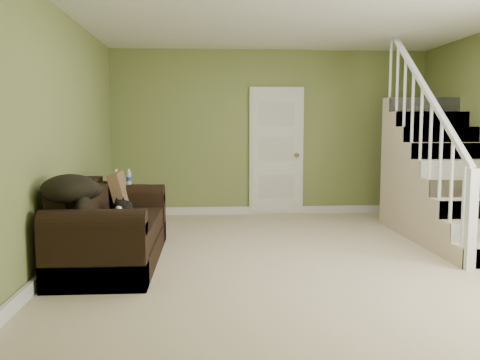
{
  "coord_description": "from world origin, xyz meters",
  "views": [
    {
      "loc": [
        -1.0,
        -5.32,
        1.4
      ],
      "look_at": [
        -0.63,
        0.36,
        0.8
      ],
      "focal_mm": 38.0,
      "sensor_mm": 36.0,
      "label": 1
    }
  ],
  "objects": [
    {
      "name": "side_table",
      "position": [
        -2.11,
        1.42,
        0.31
      ],
      "size": [
        0.57,
        0.57,
        0.85
      ],
      "rotation": [
        0.0,
        0.0,
        -0.12
      ],
      "color": "black",
      "rests_on": "floor"
    },
    {
      "name": "ceiling",
      "position": [
        0.0,
        0.0,
        2.6
      ],
      "size": [
        5.0,
        5.5,
        0.01
      ],
      "primitive_type": "cube",
      "color": "white",
      "rests_on": "wall_back"
    },
    {
      "name": "baseboard_left",
      "position": [
        -2.47,
        0.0,
        0.06
      ],
      "size": [
        0.04,
        5.5,
        0.12
      ],
      "primitive_type": "cube",
      "color": "white",
      "rests_on": "floor"
    },
    {
      "name": "wall_front",
      "position": [
        0.0,
        -2.75,
        1.3
      ],
      "size": [
        5.0,
        0.04,
        2.6
      ],
      "primitive_type": "cube",
      "color": "olive",
      "rests_on": "floor"
    },
    {
      "name": "staircase",
      "position": [
        1.99,
        0.97,
        0.64
      ],
      "size": [
        1.0,
        2.51,
        2.82
      ],
      "color": "#C6B48F",
      "rests_on": "floor"
    },
    {
      "name": "throw_blanket",
      "position": [
        -2.23,
        -0.74,
        0.85
      ],
      "size": [
        0.61,
        0.71,
        0.25
      ],
      "primitive_type": "ellipsoid",
      "rotation": [
        0.0,
        0.0,
        -0.26
      ],
      "color": "black",
      "rests_on": "sofa"
    },
    {
      "name": "banana",
      "position": [
        -1.94,
        -0.35,
        0.47
      ],
      "size": [
        0.15,
        0.21,
        0.06
      ],
      "primitive_type": "ellipsoid",
      "rotation": [
        0.0,
        0.0,
        0.5
      ],
      "color": "gold",
      "rests_on": "sofa"
    },
    {
      "name": "cat",
      "position": [
        -1.88,
        0.01,
        0.54
      ],
      "size": [
        0.24,
        0.51,
        0.25
      ],
      "rotation": [
        0.0,
        0.0,
        -0.04
      ],
      "color": "black",
      "rests_on": "sofa"
    },
    {
      "name": "sofa",
      "position": [
        -2.02,
        -0.09,
        0.31
      ],
      "size": [
        0.9,
        2.08,
        0.82
      ],
      "color": "black",
      "rests_on": "floor"
    },
    {
      "name": "floor",
      "position": [
        0.0,
        0.0,
        0.0
      ],
      "size": [
        5.0,
        5.5,
        0.01
      ],
      "primitive_type": "cube",
      "color": "#C6B48F",
      "rests_on": "ground"
    },
    {
      "name": "wall_back",
      "position": [
        0.0,
        2.75,
        1.3
      ],
      "size": [
        5.0,
        0.04,
        2.6
      ],
      "primitive_type": "cube",
      "color": "olive",
      "rests_on": "floor"
    },
    {
      "name": "wall_left",
      "position": [
        -2.5,
        0.0,
        1.3
      ],
      "size": [
        0.04,
        5.5,
        2.6
      ],
      "primitive_type": "cube",
      "color": "olive",
      "rests_on": "floor"
    },
    {
      "name": "throw_pillow",
      "position": [
        -2.02,
        0.65,
        0.62
      ],
      "size": [
        0.24,
        0.49,
        0.5
      ],
      "primitive_type": "cube",
      "rotation": [
        0.0,
        -0.24,
        0.02
      ],
      "color": "#45291B",
      "rests_on": "sofa"
    },
    {
      "name": "door",
      "position": [
        0.1,
        2.71,
        1.01
      ],
      "size": [
        0.86,
        0.12,
        2.02
      ],
      "color": "white",
      "rests_on": "floor"
    },
    {
      "name": "baseboard_back",
      "position": [
        0.0,
        2.72,
        0.06
      ],
      "size": [
        5.0,
        0.04,
        0.12
      ],
      "primitive_type": "cube",
      "color": "white",
      "rests_on": "floor"
    }
  ]
}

